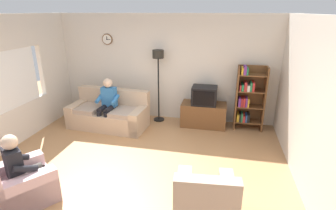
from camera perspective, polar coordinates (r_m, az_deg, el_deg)
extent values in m
plane|color=#B27F51|center=(5.01, -7.27, -13.68)|extent=(12.00, 12.00, 0.00)
cube|color=silver|center=(6.89, -0.48, 8.07)|extent=(6.20, 0.12, 2.70)
cylinder|color=brown|center=(7.20, -13.05, 13.73)|extent=(0.28, 0.03, 0.28)
cylinder|color=white|center=(7.18, -13.10, 13.71)|extent=(0.24, 0.01, 0.24)
cube|color=black|center=(7.18, -13.15, 13.95)|extent=(0.02, 0.01, 0.09)
cube|color=black|center=(7.16, -12.83, 13.72)|extent=(0.11, 0.01, 0.01)
cube|color=silver|center=(7.54, -23.44, 7.87)|extent=(0.12, 1.10, 1.20)
cube|color=white|center=(6.18, -32.60, 4.02)|extent=(0.04, 2.00, 1.30)
cube|color=silver|center=(4.39, 29.80, -1.56)|extent=(0.12, 5.80, 2.70)
cube|color=tan|center=(6.70, -12.83, -3.00)|extent=(1.95, 0.97, 0.42)
cube|color=tan|center=(6.84, -11.69, 1.59)|extent=(1.91, 0.33, 0.48)
cube|color=tan|center=(6.33, -6.17, -3.31)|extent=(0.28, 0.85, 0.56)
cube|color=tan|center=(7.10, -18.84, -1.66)|extent=(0.28, 0.85, 0.56)
cube|color=tan|center=(6.34, -9.25, -1.54)|extent=(0.65, 0.72, 0.10)
cube|color=tan|center=(6.82, -16.89, -0.64)|extent=(0.65, 0.72, 0.10)
cube|color=brown|center=(6.65, 7.71, -2.07)|extent=(1.10, 0.56, 0.58)
cube|color=black|center=(6.89, 7.91, -1.05)|extent=(1.10, 0.04, 0.03)
cube|color=black|center=(6.46, 7.91, 2.08)|extent=(0.60, 0.48, 0.44)
cube|color=black|center=(6.23, 7.72, 1.41)|extent=(0.50, 0.01, 0.36)
cube|color=brown|center=(6.54, 14.61, 1.55)|extent=(0.04, 0.36, 1.55)
cube|color=brown|center=(6.60, 20.16, 1.13)|extent=(0.04, 0.36, 1.55)
cube|color=brown|center=(6.72, 17.29, 1.79)|extent=(0.64, 0.02, 1.55)
cube|color=brown|center=(6.76, 16.90, -3.34)|extent=(0.60, 0.34, 0.02)
cube|color=gold|center=(6.68, 14.91, -2.46)|extent=(0.05, 0.28, 0.18)
cube|color=black|center=(6.68, 15.35, -2.40)|extent=(0.03, 0.28, 0.20)
cube|color=#267F4C|center=(6.68, 15.71, -2.40)|extent=(0.03, 0.28, 0.21)
cube|color=red|center=(6.70, 16.11, -2.63)|extent=(0.05, 0.28, 0.16)
cube|color=#2D59A5|center=(6.70, 16.57, -2.58)|extent=(0.03, 0.28, 0.18)
cube|color=black|center=(6.70, 17.01, -2.53)|extent=(0.06, 0.28, 0.20)
cube|color=brown|center=(6.62, 17.23, -0.25)|extent=(0.60, 0.34, 0.02)
cube|color=#72338C|center=(6.55, 15.23, 0.76)|extent=(0.06, 0.28, 0.20)
cube|color=red|center=(6.55, 15.72, 0.74)|extent=(0.03, 0.28, 0.20)
cube|color=red|center=(6.55, 16.16, 0.75)|extent=(0.05, 0.28, 0.21)
cube|color=#72338C|center=(6.56, 16.63, 0.71)|extent=(0.04, 0.28, 0.21)
cube|color=gold|center=(6.56, 17.00, 0.67)|extent=(0.04, 0.28, 0.21)
cube|color=brown|center=(6.50, 17.57, 2.96)|extent=(0.60, 0.34, 0.02)
cube|color=red|center=(6.44, 15.42, 3.79)|extent=(0.03, 0.28, 0.14)
cube|color=#267F4C|center=(6.44, 15.87, 3.79)|extent=(0.05, 0.28, 0.15)
cube|color=red|center=(6.44, 16.44, 4.00)|extent=(0.06, 0.28, 0.21)
cube|color=silver|center=(6.46, 17.02, 3.68)|extent=(0.06, 0.28, 0.15)
cube|color=#267F4C|center=(6.45, 17.53, 3.91)|extent=(0.04, 0.28, 0.21)
cube|color=red|center=(6.46, 18.00, 3.88)|extent=(0.05, 0.28, 0.21)
cube|color=brown|center=(6.41, 17.93, 6.27)|extent=(0.60, 0.34, 0.02)
cube|color=gold|center=(6.35, 15.80, 7.20)|extent=(0.05, 0.28, 0.16)
cube|color=#72338C|center=(6.35, 16.36, 7.31)|extent=(0.06, 0.28, 0.19)
cube|color=#267F4C|center=(6.36, 16.84, 7.11)|extent=(0.04, 0.28, 0.15)
cylinder|color=black|center=(7.03, -1.99, -3.13)|extent=(0.28, 0.28, 0.03)
cylinder|color=black|center=(6.74, -2.07, 3.42)|extent=(0.04, 0.04, 1.70)
cylinder|color=black|center=(6.55, -2.17, 11.00)|extent=(0.28, 0.28, 0.20)
cube|color=beige|center=(4.73, -28.92, -15.66)|extent=(1.14, 1.15, 0.40)
cube|color=beige|center=(4.94, -29.74, -13.11)|extent=(0.63, 0.77, 0.56)
cube|color=beige|center=(4.44, -27.83, -16.65)|extent=(0.63, 0.77, 0.56)
cube|color=tan|center=(3.94, 7.94, -20.84)|extent=(0.87, 0.91, 0.40)
cube|color=tan|center=(3.37, 8.38, -19.11)|extent=(0.81, 0.25, 0.50)
cube|color=tan|center=(3.90, 3.32, -19.56)|extent=(0.27, 0.81, 0.56)
cube|color=tan|center=(3.92, 12.65, -19.83)|extent=(0.27, 0.81, 0.56)
cube|color=#3372B2|center=(6.53, -12.65, 1.74)|extent=(0.35, 0.22, 0.48)
sphere|color=beige|center=(6.42, -12.92, 4.68)|extent=(0.22, 0.22, 0.22)
cylinder|color=black|center=(6.41, -12.58, -0.88)|extent=(0.16, 0.39, 0.13)
cylinder|color=black|center=(6.49, -13.98, -0.72)|extent=(0.16, 0.39, 0.13)
cylinder|color=black|center=(6.36, -13.20, -3.82)|extent=(0.12, 0.12, 0.52)
cylinder|color=black|center=(6.44, -14.60, -3.62)|extent=(0.12, 0.12, 0.52)
cylinder|color=#3372B2|center=(6.36, -11.39, 1.14)|extent=(0.11, 0.34, 0.20)
cylinder|color=#3372B2|center=(6.55, -14.66, 1.46)|extent=(0.11, 0.34, 0.20)
cube|color=black|center=(4.49, -30.52, -10.98)|extent=(0.39, 0.36, 0.48)
sphere|color=beige|center=(4.34, -31.20, -6.93)|extent=(0.22, 0.22, 0.22)
cylinder|color=#4C4742|center=(4.71, -27.99, -12.44)|extent=(0.33, 0.38, 0.13)
cylinder|color=#4C4742|center=(4.56, -27.37, -13.45)|extent=(0.33, 0.38, 0.13)
cylinder|color=#4C4742|center=(4.86, -25.36, -14.05)|extent=(0.15, 0.15, 0.40)
cylinder|color=#4C4742|center=(4.71, -24.67, -15.07)|extent=(0.15, 0.15, 0.40)
cylinder|color=black|center=(4.70, -29.87, -9.78)|extent=(0.27, 0.32, 0.20)
cylinder|color=black|center=(4.33, -28.54, -12.05)|extent=(0.27, 0.32, 0.20)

